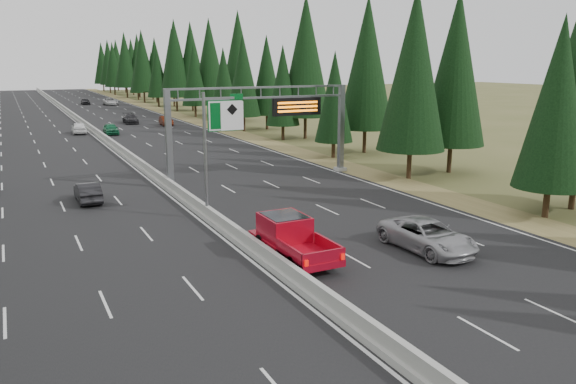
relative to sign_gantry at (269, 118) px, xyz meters
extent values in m
cube|color=black|center=(-8.92, 45.12, -5.23)|extent=(32.00, 260.00, 0.08)
cube|color=olive|center=(8.88, 45.12, -5.24)|extent=(3.60, 260.00, 0.06)
cube|color=#989893|center=(-8.92, 45.12, -5.04)|extent=(0.70, 260.00, 0.30)
cube|color=#989893|center=(-8.92, 45.12, -4.64)|extent=(0.30, 260.00, 0.60)
cube|color=slate|center=(-8.57, 0.12, -1.29)|extent=(0.45, 0.45, 7.80)
cube|color=#989893|center=(-8.57, 0.12, -5.04)|extent=(0.90, 0.90, 0.30)
cube|color=slate|center=(7.28, 0.12, -1.29)|extent=(0.45, 0.45, 7.80)
cube|color=#989893|center=(7.28, 0.12, -5.04)|extent=(0.90, 0.90, 0.30)
cube|color=slate|center=(-0.64, 0.12, 2.53)|extent=(15.85, 0.35, 0.16)
cube|color=slate|center=(-0.64, 0.12, 1.69)|extent=(15.85, 0.35, 0.16)
cube|color=#054C19|center=(-3.92, -0.13, 0.36)|extent=(3.00, 0.10, 2.50)
cube|color=silver|center=(-3.92, -0.19, 0.36)|extent=(2.85, 0.02, 2.35)
cube|color=#054C19|center=(-2.92, -0.13, 1.86)|extent=(1.10, 0.10, 0.45)
cube|color=black|center=(2.58, -0.18, 0.86)|extent=(4.50, 0.40, 1.50)
cube|color=orange|center=(2.58, -0.40, 1.21)|extent=(3.80, 0.02, 0.18)
cube|color=orange|center=(2.58, -0.40, 0.86)|extent=(3.80, 0.02, 0.18)
cube|color=orange|center=(2.58, -0.40, 0.51)|extent=(3.80, 0.02, 0.18)
cylinder|color=slate|center=(-8.92, -9.88, -1.19)|extent=(0.20, 0.20, 8.00)
cube|color=#989893|center=(-8.92, -9.88, -5.09)|extent=(0.50, 0.50, 0.20)
cube|color=slate|center=(-7.92, -9.88, 2.41)|extent=(2.00, 0.15, 0.15)
cube|color=silver|center=(-7.12, -10.00, 1.31)|extent=(1.50, 0.06, 1.80)
cylinder|color=black|center=(10.81, -19.28, -4.25)|extent=(0.40, 0.40, 2.04)
cone|color=black|center=(10.81, -19.28, 2.14)|extent=(4.60, 4.60, 10.73)
cylinder|color=black|center=(14.36, -18.52, -3.90)|extent=(0.40, 0.40, 2.74)
cylinder|color=black|center=(10.75, -5.43, -3.99)|extent=(0.40, 0.40, 2.56)
cone|color=black|center=(10.75, -5.43, 4.02)|extent=(5.76, 5.76, 13.45)
cylinder|color=black|center=(15.93, -4.71, -3.98)|extent=(0.40, 0.40, 2.58)
cone|color=black|center=(15.93, -4.71, 4.07)|extent=(5.80, 5.80, 13.53)
cylinder|color=black|center=(10.50, 6.67, -4.39)|extent=(0.40, 0.40, 1.76)
cone|color=black|center=(10.50, 6.67, 1.12)|extent=(3.96, 3.96, 9.25)
cylinder|color=black|center=(15.50, 8.32, -3.92)|extent=(0.40, 0.40, 2.69)
cone|color=black|center=(15.50, 8.32, 4.48)|extent=(6.05, 6.05, 14.13)
cylinder|color=black|center=(11.97, 21.63, -4.31)|extent=(0.40, 0.40, 1.92)
cone|color=black|center=(11.97, 21.63, 1.69)|extent=(4.32, 4.32, 10.08)
cylinder|color=black|center=(15.19, 21.57, -3.81)|extent=(0.40, 0.40, 2.92)
cone|color=black|center=(15.19, 21.57, 5.32)|extent=(6.57, 6.57, 15.34)
cylinder|color=black|center=(11.00, 32.51, -4.17)|extent=(0.40, 0.40, 2.19)
cone|color=black|center=(11.00, 32.51, 2.67)|extent=(4.93, 4.93, 11.50)
cylinder|color=black|center=(15.01, 33.22, -4.17)|extent=(0.40, 0.40, 2.19)
cone|color=black|center=(15.01, 33.22, 2.68)|extent=(4.93, 4.93, 11.51)
cylinder|color=black|center=(11.96, 43.12, -4.30)|extent=(0.40, 0.40, 1.94)
cone|color=black|center=(11.96, 43.12, 1.77)|extent=(4.37, 4.37, 10.19)
cylinder|color=black|center=(15.93, 46.56, -3.82)|extent=(0.40, 0.40, 2.91)
cone|color=black|center=(15.93, 46.56, 5.26)|extent=(6.54, 6.54, 15.26)
cylinder|color=black|center=(11.29, 56.43, -4.22)|extent=(0.40, 0.40, 2.09)
cone|color=black|center=(11.29, 56.43, 2.30)|extent=(4.70, 4.70, 10.97)
cylinder|color=black|center=(14.72, 57.79, -3.86)|extent=(0.40, 0.40, 2.82)
cone|color=black|center=(14.72, 57.79, 4.97)|extent=(6.35, 6.35, 14.82)
cylinder|color=black|center=(11.60, 69.81, -3.82)|extent=(0.40, 0.40, 2.90)
cone|color=black|center=(11.60, 69.81, 5.25)|extent=(6.53, 6.53, 15.24)
cylinder|color=black|center=(14.84, 69.51, -3.85)|extent=(0.40, 0.40, 2.84)
cone|color=black|center=(14.84, 69.51, 5.02)|extent=(6.39, 6.39, 14.91)
cylinder|color=black|center=(11.21, 83.32, -4.22)|extent=(0.40, 0.40, 2.09)
cone|color=black|center=(11.21, 83.32, 2.32)|extent=(4.71, 4.71, 10.98)
cylinder|color=black|center=(14.50, 82.30, -3.91)|extent=(0.40, 0.40, 2.73)
cone|color=black|center=(14.50, 82.30, 4.61)|extent=(6.13, 6.13, 14.31)
cylinder|color=black|center=(11.10, 96.88, -3.88)|extent=(0.40, 0.40, 2.78)
cone|color=black|center=(11.10, 96.88, 4.81)|extent=(6.25, 6.25, 14.59)
cylinder|color=black|center=(14.09, 96.47, -4.02)|extent=(0.40, 0.40, 2.50)
cone|color=black|center=(14.09, 96.47, 3.80)|extent=(5.63, 5.63, 13.13)
cylinder|color=black|center=(11.96, 107.84, -4.33)|extent=(0.40, 0.40, 1.87)
cone|color=black|center=(11.96, 107.84, 1.53)|extent=(4.22, 4.22, 9.84)
cylinder|color=black|center=(15.88, 108.04, -4.27)|extent=(0.40, 0.40, 1.99)
cone|color=black|center=(15.88, 108.04, 1.96)|extent=(4.49, 4.49, 10.47)
cylinder|color=black|center=(11.18, 118.48, -3.84)|extent=(0.40, 0.40, 2.85)
cone|color=black|center=(11.18, 118.48, 5.07)|extent=(6.42, 6.42, 14.97)
cylinder|color=black|center=(14.62, 118.36, -3.88)|extent=(0.40, 0.40, 2.79)
cone|color=black|center=(14.62, 118.36, 4.83)|extent=(6.27, 6.27, 14.62)
cylinder|color=black|center=(10.16, 131.76, -4.03)|extent=(0.40, 0.40, 2.49)
cone|color=black|center=(10.16, 131.76, 3.75)|extent=(5.60, 5.60, 13.06)
cylinder|color=black|center=(15.52, 131.15, -3.94)|extent=(0.40, 0.40, 2.66)
cone|color=black|center=(15.52, 131.15, 4.36)|extent=(5.97, 5.97, 13.94)
cylinder|color=black|center=(10.91, 144.30, -3.94)|extent=(0.40, 0.40, 2.66)
cone|color=black|center=(10.91, 144.30, 4.38)|extent=(5.99, 5.99, 13.98)
cylinder|color=black|center=(15.79, 144.55, -4.07)|extent=(0.40, 0.40, 2.40)
cone|color=black|center=(15.79, 144.55, 3.42)|extent=(5.39, 5.39, 12.58)
cylinder|color=black|center=(10.71, 155.75, -3.98)|extent=(0.40, 0.40, 2.58)
cone|color=black|center=(10.71, 155.75, 4.10)|extent=(5.81, 5.81, 13.57)
cylinder|color=black|center=(15.88, 158.02, -3.89)|extent=(0.40, 0.40, 2.75)
cone|color=black|center=(15.88, 158.02, 4.72)|extent=(6.20, 6.20, 14.46)
imported|color=#9C9BA0|center=(-0.44, -21.01, -4.38)|extent=(2.93, 5.95, 1.63)
cylinder|color=black|center=(-8.38, -20.94, -4.73)|extent=(0.34, 0.91, 0.91)
cylinder|color=black|center=(-6.45, -20.94, -4.73)|extent=(0.34, 0.91, 0.91)
cylinder|color=black|center=(-8.38, -17.19, -4.73)|extent=(0.34, 0.91, 0.91)
cylinder|color=black|center=(-6.45, -17.19, -4.73)|extent=(0.34, 0.91, 0.91)
cube|color=#AA0A1D|center=(-7.42, -19.01, -4.56)|extent=(2.27, 6.36, 0.34)
cube|color=#AA0A1D|center=(-7.42, -17.99, -3.77)|extent=(2.16, 2.50, 1.25)
cube|color=black|center=(-7.42, -17.99, -3.43)|extent=(1.93, 2.16, 0.62)
cube|color=#AA0A1D|center=(-8.50, -20.72, -4.17)|extent=(0.11, 2.73, 0.68)
cube|color=#AA0A1D|center=(-6.34, -20.72, -4.17)|extent=(0.11, 2.73, 0.68)
cube|color=#AA0A1D|center=(-7.42, -22.08, -4.17)|extent=(2.27, 0.11, 0.68)
imported|color=#156039|center=(-7.02, 36.88, -4.43)|extent=(1.94, 4.49, 1.51)
imported|color=#4F1A0B|center=(2.62, 44.24, -4.46)|extent=(1.81, 4.49, 1.45)
imported|color=black|center=(-1.74, 49.87, -4.44)|extent=(2.44, 5.32, 1.51)
imported|color=silver|center=(2.03, 91.35, -4.37)|extent=(2.77, 5.94, 1.65)
imported|color=black|center=(-2.85, 95.93, -4.45)|extent=(1.80, 4.37, 1.48)
imported|color=black|center=(-15.12, -1.82, -4.48)|extent=(1.53, 4.33, 1.42)
imported|color=white|center=(-10.84, 39.62, -4.39)|extent=(2.21, 4.81, 1.60)
camera|label=1|loc=(-19.83, -43.13, 4.65)|focal=35.00mm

